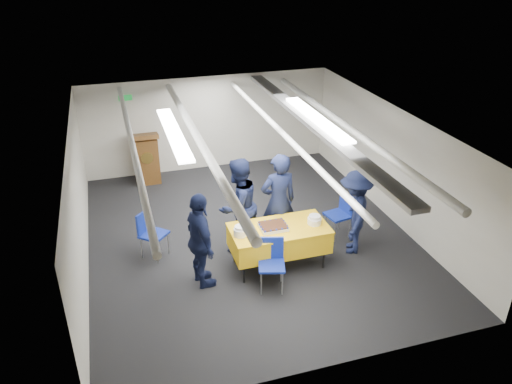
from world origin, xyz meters
TOP-DOWN VIEW (x-y plane):
  - ground at (0.00, 0.00)m, footprint 7.00×7.00m
  - room_shell at (0.09, 0.41)m, footprint 6.00×7.00m
  - serving_table at (0.23, -1.07)m, footprint 1.69×0.86m
  - sheet_cake at (0.12, -1.07)m, footprint 0.47×0.36m
  - plate_stack_left at (-0.47, -1.12)m, footprint 0.22×0.22m
  - plate_stack_right at (0.86, -1.12)m, footprint 0.24×0.24m
  - podium at (-1.60, 3.05)m, footprint 0.62×0.53m
  - chair_near at (-0.07, -1.58)m, footprint 0.52×0.52m
  - chair_right at (1.72, -0.45)m, footprint 0.49×0.49m
  - chair_left at (-1.87, -0.09)m, footprint 0.59×0.59m
  - sailor_a at (0.42, -0.47)m, footprint 0.70×0.48m
  - sailor_b at (-0.30, -0.33)m, footprint 1.10×1.04m
  - sailor_c at (-1.16, -1.21)m, footprint 0.55×1.03m
  - sailor_d at (1.68, -1.01)m, footprint 0.99×1.18m

SIDE VIEW (x-z plane):
  - ground at x=0.00m, z-range 0.00..0.00m
  - chair_near at x=-0.07m, z-range 0.10..0.97m
  - chair_right at x=1.72m, z-range 0.10..0.97m
  - chair_left at x=-1.87m, z-range 0.10..0.97m
  - serving_table at x=0.23m, z-range 0.17..0.94m
  - podium at x=-1.60m, z-range -0.01..1.24m
  - sailor_d at x=1.68m, z-range 0.00..1.59m
  - sheet_cake at x=0.12m, z-range 0.77..0.85m
  - sailor_c at x=-1.16m, z-range 0.00..1.68m
  - plate_stack_right at x=0.86m, z-range 0.76..0.92m
  - plate_stack_left at x=-0.47m, z-range 0.76..0.94m
  - sailor_b at x=-0.30m, z-range 0.00..1.79m
  - sailor_a at x=0.42m, z-range 0.00..1.86m
  - room_shell at x=0.09m, z-range 0.66..2.96m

